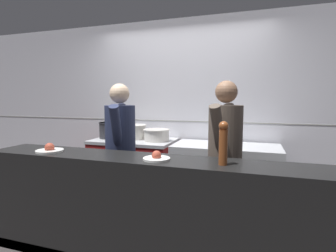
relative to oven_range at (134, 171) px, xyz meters
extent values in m
plane|color=#383333|center=(0.58, -0.97, -0.45)|extent=(14.00, 14.00, 0.00)
cube|color=silver|center=(0.58, 0.40, 0.85)|extent=(8.00, 0.06, 2.60)
cube|color=gray|center=(0.58, 0.37, 0.70)|extent=(8.00, 0.00, 0.01)
cube|color=maroon|center=(0.00, 0.00, -0.02)|extent=(1.11, 0.70, 0.87)
cube|color=#B7BABF|center=(0.00, 0.00, 0.43)|extent=(1.13, 0.71, 0.04)
cube|color=#B7BABF|center=(0.00, -0.33, 0.04)|extent=(1.00, 0.03, 0.10)
cube|color=#B7BABF|center=(1.27, 0.00, -0.01)|extent=(1.31, 0.65, 0.90)
cube|color=black|center=(1.27, -0.30, -0.40)|extent=(1.28, 0.04, 0.10)
cube|color=black|center=(0.69, -1.23, 0.03)|extent=(3.11, 0.45, 0.97)
cylinder|color=#2D2D33|center=(-0.40, -0.01, 0.57)|extent=(0.25, 0.25, 0.23)
cylinder|color=#2D2D33|center=(-0.40, -0.01, 0.68)|extent=(0.26, 0.26, 0.01)
cylinder|color=beige|center=(-0.02, 0.05, 0.55)|extent=(0.32, 0.32, 0.20)
cylinder|color=beige|center=(-0.02, 0.05, 0.65)|extent=(0.34, 0.34, 0.01)
cylinder|color=beige|center=(0.35, -0.02, 0.53)|extent=(0.34, 0.34, 0.16)
cylinder|color=beige|center=(0.35, -0.02, 0.60)|extent=(0.36, 0.36, 0.01)
cone|color=#B7BABF|center=(1.36, 0.00, 0.48)|extent=(0.21, 0.21, 0.08)
cylinder|color=white|center=(-0.28, -1.28, 0.52)|extent=(0.26, 0.26, 0.02)
sphere|color=#B24733|center=(-0.28, -1.28, 0.55)|extent=(0.09, 0.09, 0.09)
cylinder|color=white|center=(0.82, -1.28, 0.52)|extent=(0.23, 0.23, 0.02)
sphere|color=#B24733|center=(0.82, -1.28, 0.55)|extent=(0.08, 0.08, 0.08)
cylinder|color=brown|center=(1.37, -1.27, 0.65)|extent=(0.07, 0.07, 0.27)
sphere|color=brown|center=(1.37, -1.27, 0.81)|extent=(0.07, 0.07, 0.07)
cube|color=black|center=(0.18, -0.71, -0.07)|extent=(0.33, 0.26, 0.77)
cylinder|color=#262D4C|center=(0.18, -0.71, 0.63)|extent=(0.42, 0.42, 0.63)
sphere|color=beige|center=(0.18, -0.71, 1.08)|extent=(0.22, 0.22, 0.22)
cylinder|color=#262D4C|center=(0.12, -0.53, 0.70)|extent=(0.19, 0.33, 0.53)
cylinder|color=#262D4C|center=(0.24, -0.90, 0.70)|extent=(0.19, 0.33, 0.53)
cube|color=black|center=(1.32, -0.66, -0.07)|extent=(0.32, 0.24, 0.77)
cylinder|color=brown|center=(1.32, -0.66, 0.64)|extent=(0.40, 0.40, 0.64)
sphere|color=#8C664C|center=(1.32, -0.66, 1.09)|extent=(0.22, 0.22, 0.22)
cylinder|color=brown|center=(1.36, -0.47, 0.71)|extent=(0.17, 0.33, 0.53)
cylinder|color=brown|center=(1.28, -0.86, 0.71)|extent=(0.17, 0.33, 0.53)
camera|label=1|loc=(1.58, -3.29, 1.02)|focal=28.00mm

